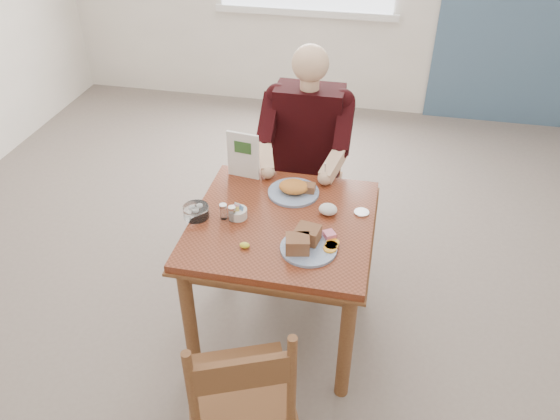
% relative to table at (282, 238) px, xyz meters
% --- Properties ---
extents(floor, '(6.00, 6.00, 0.00)m').
position_rel_table_xyz_m(floor, '(0.00, 0.00, -0.64)').
color(floor, '#6E6059').
rests_on(floor, ground).
extents(lemon_wedge, '(0.06, 0.05, 0.03)m').
position_rel_table_xyz_m(lemon_wedge, '(-0.13, -0.25, 0.13)').
color(lemon_wedge, yellow).
rests_on(lemon_wedge, table).
extents(napkin, '(0.10, 0.08, 0.06)m').
position_rel_table_xyz_m(napkin, '(0.22, 0.10, 0.14)').
color(napkin, white).
rests_on(napkin, table).
extents(metal_dish, '(0.09, 0.09, 0.01)m').
position_rel_table_xyz_m(metal_dish, '(0.38, 0.14, 0.12)').
color(metal_dish, silver).
rests_on(metal_dish, table).
extents(table, '(0.92, 0.92, 0.75)m').
position_rel_table_xyz_m(table, '(0.00, 0.00, 0.00)').
color(table, maroon).
rests_on(table, ground).
extents(chair_far, '(0.42, 0.42, 0.95)m').
position_rel_table_xyz_m(chair_far, '(0.00, 0.80, -0.16)').
color(chair_far, brown).
rests_on(chair_far, ground).
extents(chair_near, '(0.55, 0.55, 0.95)m').
position_rel_table_xyz_m(chair_near, '(0.01, -0.85, -0.16)').
color(chair_near, brown).
rests_on(chair_near, ground).
extents(diner, '(0.53, 0.56, 1.39)m').
position_rel_table_xyz_m(diner, '(0.00, 0.71, 0.17)').
color(diner, tan).
rests_on(diner, chair_far).
extents(near_plate, '(0.29, 0.28, 0.09)m').
position_rel_table_xyz_m(near_plate, '(0.16, -0.19, 0.14)').
color(near_plate, white).
rests_on(near_plate, table).
extents(far_plate, '(0.28, 0.28, 0.07)m').
position_rel_table_xyz_m(far_plate, '(0.02, 0.25, 0.14)').
color(far_plate, white).
rests_on(far_plate, table).
extents(caddy, '(0.12, 0.12, 0.07)m').
position_rel_table_xyz_m(caddy, '(-0.22, -0.02, 0.14)').
color(caddy, white).
rests_on(caddy, table).
extents(shakers, '(0.09, 0.05, 0.08)m').
position_rel_table_xyz_m(shakers, '(-0.27, -0.05, 0.15)').
color(shakers, white).
rests_on(shakers, table).
extents(creamer, '(0.17, 0.17, 0.06)m').
position_rel_table_xyz_m(creamer, '(-0.43, -0.06, 0.14)').
color(creamer, white).
rests_on(creamer, table).
extents(menu, '(0.18, 0.04, 0.27)m').
position_rel_table_xyz_m(menu, '(-0.29, 0.36, 0.25)').
color(menu, white).
rests_on(menu, table).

